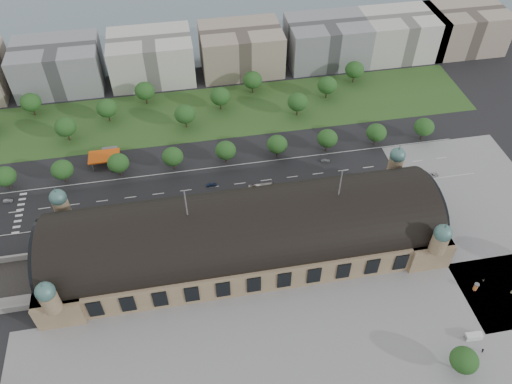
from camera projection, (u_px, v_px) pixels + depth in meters
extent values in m
plane|color=black|center=(245.00, 251.00, 195.20)|extent=(900.00, 900.00, 0.00)
cube|color=#9E8262|center=(245.00, 242.00, 190.94)|extent=(150.00, 40.00, 12.00)
cube|color=#9E8262|center=(64.00, 267.00, 182.49)|extent=(16.00, 43.00, 12.00)
cube|color=#9E8262|center=(410.00, 218.00, 199.38)|extent=(16.00, 43.00, 12.00)
cylinder|color=black|center=(244.00, 232.00, 186.67)|extent=(144.00, 37.60, 37.60)
cylinder|color=black|center=(41.00, 256.00, 176.05)|extent=(1.20, 32.00, 32.00)
cylinder|color=black|center=(429.00, 203.00, 194.46)|extent=(1.20, 32.00, 32.00)
cylinder|color=#9E8262|center=(62.00, 208.00, 189.92)|extent=(6.00, 6.00, 8.00)
sphere|color=#45706B|center=(58.00, 197.00, 186.01)|extent=(6.40, 6.40, 6.40)
cone|color=#45706B|center=(55.00, 190.00, 183.17)|extent=(1.00, 1.00, 2.50)
cylinder|color=#9E8262|center=(395.00, 165.00, 206.81)|extent=(6.00, 6.00, 8.00)
sphere|color=#45706B|center=(398.00, 155.00, 202.90)|extent=(6.40, 6.40, 6.40)
cone|color=#45706B|center=(400.00, 148.00, 200.06)|extent=(1.00, 1.00, 2.50)
cylinder|color=#9E8262|center=(50.00, 301.00, 160.85)|extent=(6.00, 6.00, 8.00)
sphere|color=#45706B|center=(45.00, 292.00, 156.94)|extent=(6.40, 6.40, 6.40)
cone|color=#45706B|center=(41.00, 284.00, 154.10)|extent=(1.00, 1.00, 2.50)
cylinder|color=#9E8262|center=(439.00, 243.00, 177.74)|extent=(6.00, 6.00, 8.00)
sphere|color=#45706B|center=(443.00, 233.00, 173.83)|extent=(6.40, 6.40, 6.40)
cone|color=#45706B|center=(446.00, 226.00, 170.99)|extent=(1.00, 1.00, 2.50)
cylinder|color=#59595B|center=(186.00, 203.00, 170.30)|extent=(0.50, 0.50, 12.00)
cylinder|color=#59595B|center=(340.00, 183.00, 177.23)|extent=(0.50, 0.50, 12.00)
cube|color=gray|center=(296.00, 350.00, 166.01)|extent=(190.00, 48.00, 0.12)
cube|color=gray|center=(488.00, 216.00, 208.19)|extent=(56.00, 100.00, 0.12)
cube|color=black|center=(186.00, 190.00, 218.98)|extent=(260.00, 26.00, 0.10)
cube|color=#305321|center=(187.00, 115.00, 257.68)|extent=(300.00, 45.00, 0.10)
cube|color=#CB4A0B|center=(104.00, 156.00, 227.84)|extent=(14.00, 9.00, 0.70)
cube|color=#59595B|center=(110.00, 153.00, 234.45)|extent=(7.00, 5.00, 3.20)
cylinder|color=#59595B|center=(93.00, 157.00, 231.14)|extent=(0.50, 0.50, 4.40)
cylinder|color=#59595B|center=(117.00, 155.00, 232.53)|extent=(0.50, 0.50, 4.40)
cylinder|color=#59595B|center=(93.00, 166.00, 226.71)|extent=(0.50, 0.50, 4.40)
cylinder|color=#59595B|center=(117.00, 164.00, 228.10)|extent=(0.50, 0.50, 4.40)
cube|color=gray|center=(58.00, 66.00, 268.65)|extent=(45.00, 32.00, 24.00)
cube|color=silver|center=(152.00, 58.00, 274.95)|extent=(45.00, 32.00, 24.00)
cube|color=#A08F7E|center=(241.00, 49.00, 281.25)|extent=(45.00, 32.00, 24.00)
cube|color=gray|center=(326.00, 41.00, 287.56)|extent=(45.00, 32.00, 24.00)
cube|color=silver|center=(400.00, 35.00, 293.23)|extent=(45.00, 32.00, 24.00)
cube|color=#A08F7E|center=(463.00, 29.00, 298.27)|extent=(45.00, 32.00, 24.00)
cylinder|color=#2D2116|center=(9.00, 185.00, 218.25)|extent=(0.70, 0.70, 4.32)
ellipsoid|color=#254D1B|center=(5.00, 176.00, 214.50)|extent=(9.60, 9.60, 8.16)
cylinder|color=#2D2116|center=(65.00, 178.00, 221.28)|extent=(0.70, 0.70, 4.32)
ellipsoid|color=#254D1B|center=(62.00, 170.00, 217.52)|extent=(9.60, 9.60, 8.16)
cylinder|color=#2D2116|center=(120.00, 172.00, 224.30)|extent=(0.70, 0.70, 4.32)
ellipsoid|color=#254D1B|center=(118.00, 163.00, 220.55)|extent=(9.60, 9.60, 8.16)
cylinder|color=#2D2116|center=(174.00, 165.00, 227.33)|extent=(0.70, 0.70, 4.32)
ellipsoid|color=#254D1B|center=(173.00, 157.00, 223.57)|extent=(9.60, 9.60, 8.16)
cylinder|color=#2D2116|center=(226.00, 159.00, 230.35)|extent=(0.70, 0.70, 4.32)
ellipsoid|color=#254D1B|center=(226.00, 150.00, 226.60)|extent=(9.60, 9.60, 8.16)
cylinder|color=#2D2116|center=(277.00, 153.00, 233.38)|extent=(0.70, 0.70, 4.32)
ellipsoid|color=#254D1B|center=(277.00, 144.00, 229.63)|extent=(9.60, 9.60, 8.16)
cylinder|color=#2D2116|center=(326.00, 147.00, 236.40)|extent=(0.70, 0.70, 4.32)
ellipsoid|color=#254D1B|center=(327.00, 138.00, 232.65)|extent=(9.60, 9.60, 8.16)
cylinder|color=#2D2116|center=(374.00, 141.00, 239.43)|extent=(0.70, 0.70, 4.32)
ellipsoid|color=#254D1B|center=(376.00, 133.00, 235.68)|extent=(9.60, 9.60, 8.16)
cylinder|color=#2D2116|center=(421.00, 136.00, 242.45)|extent=(0.70, 0.70, 4.32)
ellipsoid|color=#254D1B|center=(424.00, 127.00, 238.70)|extent=(9.60, 9.60, 8.16)
cylinder|color=#2D2116|center=(34.00, 111.00, 256.00)|extent=(0.70, 0.70, 4.68)
ellipsoid|color=#254D1B|center=(31.00, 102.00, 251.94)|extent=(10.40, 10.40, 8.84)
cylinder|color=#2D2116|center=(69.00, 136.00, 241.79)|extent=(0.70, 0.70, 4.68)
ellipsoid|color=#254D1B|center=(65.00, 127.00, 237.72)|extent=(10.40, 10.40, 8.84)
cylinder|color=#2D2116|center=(109.00, 117.00, 252.49)|extent=(0.70, 0.70, 4.68)
ellipsoid|color=#254D1B|center=(107.00, 108.00, 248.42)|extent=(10.40, 10.40, 8.84)
cylinder|color=#2D2116|center=(146.00, 100.00, 263.19)|extent=(0.70, 0.70, 4.68)
ellipsoid|color=#254D1B|center=(145.00, 91.00, 259.12)|extent=(10.40, 10.40, 8.84)
cylinder|color=#2D2116|center=(186.00, 123.00, 248.97)|extent=(0.70, 0.70, 4.68)
ellipsoid|color=#254D1B|center=(185.00, 114.00, 244.91)|extent=(10.40, 10.40, 8.84)
cylinder|color=#2D2116|center=(221.00, 105.00, 259.67)|extent=(0.70, 0.70, 4.68)
ellipsoid|color=#254D1B|center=(220.00, 96.00, 255.61)|extent=(10.40, 10.40, 8.84)
cylinder|color=#2D2116|center=(253.00, 89.00, 270.37)|extent=(0.70, 0.70, 4.68)
ellipsoid|color=#254D1B|center=(252.00, 80.00, 266.31)|extent=(10.40, 10.40, 8.84)
cylinder|color=#2D2116|center=(297.00, 111.00, 256.16)|extent=(0.70, 0.70, 4.68)
ellipsoid|color=#254D1B|center=(298.00, 102.00, 252.09)|extent=(10.40, 10.40, 8.84)
cylinder|color=#2D2116|center=(326.00, 94.00, 266.86)|extent=(0.70, 0.70, 4.68)
ellipsoid|color=#254D1B|center=(327.00, 85.00, 262.79)|extent=(10.40, 10.40, 8.84)
cylinder|color=#2D2116|center=(353.00, 79.00, 277.56)|extent=(0.70, 0.70, 4.68)
ellipsoid|color=#254D1B|center=(355.00, 70.00, 273.49)|extent=(10.40, 10.40, 8.84)
cylinder|color=#2D2116|center=(460.00, 367.00, 159.83)|extent=(0.70, 0.70, 3.96)
ellipsoid|color=#254D1B|center=(464.00, 360.00, 156.39)|extent=(9.00, 9.00, 7.65)
imported|color=gray|center=(8.00, 201.00, 213.68)|extent=(3.98, 1.70, 1.28)
imported|color=#192847|center=(211.00, 185.00, 220.40)|extent=(4.59, 1.86, 1.56)
imported|color=#4F5256|center=(326.00, 161.00, 231.70)|extent=(4.21, 1.95, 1.34)
imported|color=#B9B9BB|center=(433.00, 175.00, 224.94)|extent=(5.06, 2.84, 1.34)
imported|color=black|center=(40.00, 237.00, 199.16)|extent=(4.98, 3.94, 1.58)
imported|color=maroon|center=(124.00, 226.00, 203.40)|extent=(5.33, 3.99, 1.35)
imported|color=#1B234E|center=(65.00, 227.00, 203.08)|extent=(6.00, 5.12, 1.65)
imported|color=#595D61|center=(97.00, 230.00, 202.02)|extent=(4.44, 3.66, 1.43)
imported|color=silver|center=(150.00, 216.00, 207.46)|extent=(4.73, 3.04, 1.47)
imported|color=#919599|center=(149.00, 223.00, 204.65)|extent=(5.57, 5.05, 1.44)
imported|color=black|center=(173.00, 213.00, 208.68)|extent=(4.95, 3.89, 1.34)
imported|color=red|center=(245.00, 195.00, 214.29)|extent=(13.13, 3.71, 3.62)
imported|color=silver|center=(262.00, 188.00, 217.80)|extent=(11.89, 3.09, 3.29)
imported|color=#B8B3AB|center=(257.00, 192.00, 215.71)|extent=(13.52, 3.40, 3.75)
cube|color=white|center=(474.00, 336.00, 168.26)|extent=(5.78, 2.63, 2.44)
cube|color=white|center=(467.00, 338.00, 168.36)|extent=(1.64, 2.16, 1.69)
cylinder|color=red|center=(476.00, 287.00, 181.70)|extent=(1.48, 1.48, 3.17)
cylinder|color=#59595B|center=(477.00, 284.00, 180.50)|extent=(1.80, 1.80, 0.26)
imported|color=gray|center=(483.00, 280.00, 184.67)|extent=(0.97, 0.98, 1.81)
imported|color=gray|center=(482.00, 351.00, 164.89)|extent=(0.98, 1.35, 1.91)
imported|color=gray|center=(512.00, 292.00, 181.07)|extent=(1.02, 1.09, 1.95)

